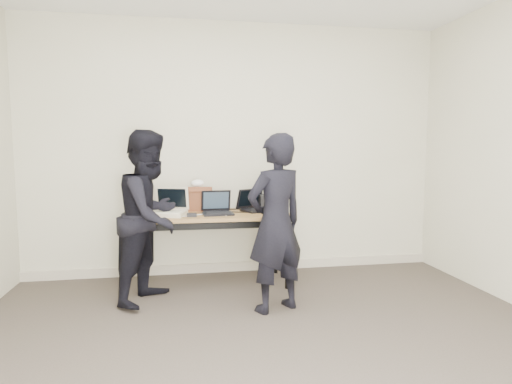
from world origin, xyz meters
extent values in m
cube|color=#423A32|center=(0.00, 0.00, -0.03)|extent=(4.50, 4.50, 0.05)
cube|color=beige|center=(0.00, 2.27, 1.35)|extent=(4.50, 0.05, 2.70)
cube|color=olive|center=(-0.29, 1.83, 0.70)|extent=(1.51, 0.67, 0.03)
cylinder|color=black|center=(-0.98, 1.58, 0.34)|extent=(0.04, 0.04, 0.68)
cylinder|color=black|center=(0.40, 1.56, 0.34)|extent=(0.04, 0.04, 0.68)
cylinder|color=black|center=(-0.97, 2.11, 0.34)|extent=(0.04, 0.04, 0.68)
cylinder|color=black|center=(0.41, 2.09, 0.34)|extent=(0.04, 0.04, 0.68)
cube|color=black|center=(-0.29, 1.55, 0.64)|extent=(1.40, 0.03, 0.06)
cube|color=beige|center=(-0.74, 1.76, 0.74)|extent=(0.39, 0.35, 0.04)
cube|color=white|center=(-0.74, 1.73, 0.76)|extent=(0.30, 0.22, 0.01)
cube|color=beige|center=(-0.69, 1.91, 0.87)|extent=(0.33, 0.14, 0.23)
cube|color=black|center=(-0.70, 1.90, 0.87)|extent=(0.28, 0.11, 0.19)
cube|color=beige|center=(-0.70, 1.89, 0.76)|extent=(0.29, 0.10, 0.02)
cube|color=black|center=(-0.25, 1.74, 0.73)|extent=(0.30, 0.24, 0.02)
cube|color=black|center=(-0.25, 1.72, 0.74)|extent=(0.25, 0.14, 0.01)
cube|color=black|center=(-0.26, 1.88, 0.84)|extent=(0.30, 0.08, 0.21)
cube|color=#26333F|center=(-0.26, 1.88, 0.84)|extent=(0.25, 0.06, 0.17)
cube|color=black|center=(-0.26, 1.85, 0.74)|extent=(0.26, 0.03, 0.01)
cube|color=black|center=(0.17, 1.90, 0.73)|extent=(0.37, 0.33, 0.02)
cube|color=black|center=(0.18, 1.88, 0.74)|extent=(0.28, 0.22, 0.01)
cube|color=black|center=(0.10, 2.03, 0.84)|extent=(0.30, 0.20, 0.20)
cube|color=black|center=(0.11, 2.02, 0.84)|extent=(0.26, 0.17, 0.17)
cube|color=black|center=(0.12, 2.00, 0.74)|extent=(0.25, 0.14, 0.01)
cube|color=brown|center=(-0.47, 2.05, 0.84)|extent=(0.37, 0.20, 0.24)
cube|color=brown|center=(-0.47, 1.99, 0.94)|extent=(0.37, 0.11, 0.07)
cube|color=brown|center=(-0.31, 2.04, 0.82)|extent=(0.03, 0.10, 0.02)
ellipsoid|color=white|center=(-0.44, 2.05, 1.00)|extent=(0.14, 0.11, 0.08)
cube|color=black|center=(0.34, 2.01, 0.80)|extent=(0.28, 0.24, 0.16)
cube|color=black|center=(-0.51, 1.65, 0.74)|extent=(0.09, 0.06, 0.03)
cube|color=black|center=(-0.12, 2.05, 0.72)|extent=(0.25, 0.04, 0.01)
cube|color=black|center=(-0.71, 1.81, 0.72)|extent=(0.26, 0.22, 0.01)
cube|color=silver|center=(-0.28, 1.71, 0.72)|extent=(0.21, 0.15, 0.01)
cube|color=black|center=(0.24, 1.86, 0.72)|extent=(0.15, 0.23, 0.01)
cube|color=black|center=(0.01, 1.82, 0.72)|extent=(0.31, 0.15, 0.01)
cube|color=silver|center=(-0.51, 1.71, 0.72)|extent=(0.25, 0.14, 0.01)
imported|color=black|center=(0.17, 1.04, 0.75)|extent=(0.64, 0.55, 1.49)
imported|color=black|center=(-0.87, 1.47, 0.76)|extent=(0.86, 0.93, 1.53)
cube|color=#B8AD98|center=(0.00, 2.23, 0.05)|extent=(4.50, 0.03, 0.10)
camera|label=1|loc=(-0.59, -2.39, 1.38)|focal=30.00mm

